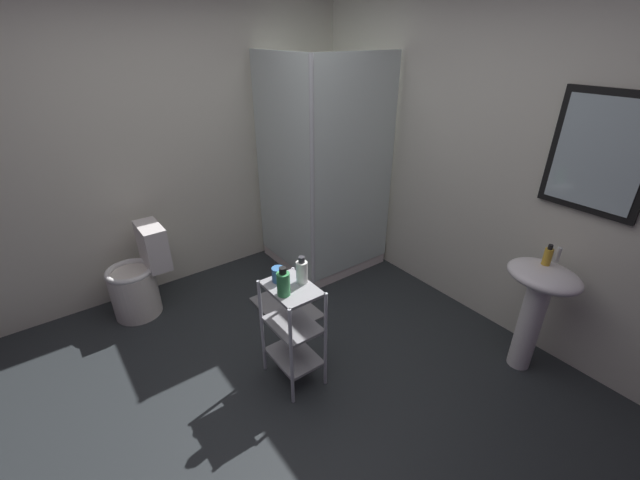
{
  "coord_description": "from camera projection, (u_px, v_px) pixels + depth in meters",
  "views": [
    {
      "loc": [
        1.65,
        -0.92,
        2.13
      ],
      "look_at": [
        -0.27,
        0.5,
        0.89
      ],
      "focal_mm": 22.59,
      "sensor_mm": 36.0,
      "label": 1
    }
  ],
  "objects": [
    {
      "name": "shower_stall",
      "position": [
        321.0,
        223.0,
        3.94
      ],
      "size": [
        0.92,
        0.92,
        2.0
      ],
      "color": "white",
      "rests_on": "ground_plane"
    },
    {
      "name": "rinse_cup",
      "position": [
        278.0,
        275.0,
        2.5
      ],
      "size": [
        0.08,
        0.08,
        0.09
      ],
      "primitive_type": "cylinder",
      "color": "#3870B2",
      "rests_on": "storage_cart"
    },
    {
      "name": "lotion_bottle_white",
      "position": [
        302.0,
        271.0,
        2.48
      ],
      "size": [
        0.07,
        0.07,
        0.18
      ],
      "color": "white",
      "rests_on": "storage_cart"
    },
    {
      "name": "body_wash_bottle_green",
      "position": [
        283.0,
        283.0,
        2.36
      ],
      "size": [
        0.08,
        0.08,
        0.19
      ],
      "color": "#3A9854",
      "rests_on": "storage_cart"
    },
    {
      "name": "wall_back",
      "position": [
        485.0,
        162.0,
        3.04
      ],
      "size": [
        4.2,
        0.14,
        2.5
      ],
      "color": "silver",
      "rests_on": "ground_plane"
    },
    {
      "name": "bath_mat",
      "position": [
        286.0,
        307.0,
        3.48
      ],
      "size": [
        0.6,
        0.4,
        0.02
      ],
      "primitive_type": "cube",
      "color": "gray",
      "rests_on": "ground_plane"
    },
    {
      "name": "toilet",
      "position": [
        139.0,
        279.0,
        3.31
      ],
      "size": [
        0.37,
        0.49,
        0.76
      ],
      "color": "white",
      "rests_on": "ground_plane"
    },
    {
      "name": "ground_plane",
      "position": [
        283.0,
        397.0,
        2.65
      ],
      "size": [
        4.2,
        4.2,
        0.02
      ],
      "primitive_type": "cube",
      "color": "#272B2D"
    },
    {
      "name": "pedestal_sink",
      "position": [
        537.0,
        297.0,
        2.64
      ],
      "size": [
        0.46,
        0.37,
        0.81
      ],
      "color": "white",
      "rests_on": "ground_plane"
    },
    {
      "name": "hand_soap_bottle",
      "position": [
        548.0,
        256.0,
        2.54
      ],
      "size": [
        0.05,
        0.05,
        0.14
      ],
      "color": "gold",
      "rests_on": "pedestal_sink"
    },
    {
      "name": "wall_left",
      "position": [
        160.0,
        149.0,
        3.39
      ],
      "size": [
        0.1,
        4.2,
        2.5
      ],
      "primitive_type": "cube",
      "color": "beige",
      "rests_on": "ground_plane"
    },
    {
      "name": "sink_faucet",
      "position": [
        558.0,
        255.0,
        2.57
      ],
      "size": [
        0.03,
        0.03,
        0.1
      ],
      "primitive_type": "cylinder",
      "color": "silver",
      "rests_on": "pedestal_sink"
    },
    {
      "name": "storage_cart",
      "position": [
        293.0,
        326.0,
        2.6
      ],
      "size": [
        0.38,
        0.28,
        0.74
      ],
      "color": "silver",
      "rests_on": "ground_plane"
    }
  ]
}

